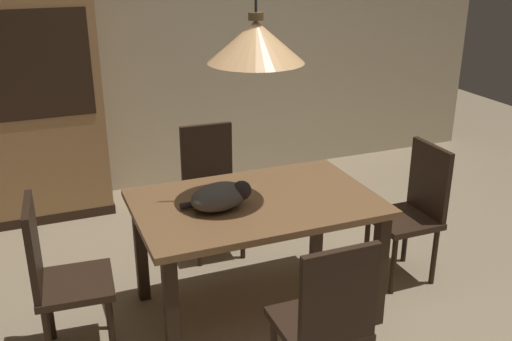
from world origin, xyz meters
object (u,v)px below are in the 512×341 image
at_px(cat_sleeping, 221,196).
at_px(pendant_lamp, 256,41).
at_px(chair_far_back, 211,184).
at_px(hutch_bookcase, 30,112).
at_px(chair_left_side, 58,274).
at_px(chair_near_front, 326,319).
at_px(dining_table, 256,216).
at_px(chair_right_side, 414,207).

distance_m(cat_sleeping, pendant_lamp, 0.87).
distance_m(chair_far_back, hutch_bookcase, 1.62).
relative_size(chair_left_side, chair_near_front, 1.00).
bearing_deg(cat_sleeping, chair_near_front, -75.16).
relative_size(chair_left_side, pendant_lamp, 0.72).
height_order(chair_far_back, pendant_lamp, pendant_lamp).
height_order(dining_table, chair_far_back, chair_far_back).
height_order(pendant_lamp, hutch_bookcase, pendant_lamp).
bearing_deg(chair_left_side, dining_table, -0.32).
bearing_deg(pendant_lamp, chair_right_side, -0.00).
xyz_separation_m(chair_far_back, cat_sleeping, (-0.23, -0.91, 0.32)).
height_order(chair_left_side, cat_sleeping, chair_left_side).
distance_m(dining_table, chair_right_side, 1.14).
relative_size(dining_table, chair_near_front, 1.51).
relative_size(dining_table, pendant_lamp, 1.08).
relative_size(chair_near_front, chair_far_back, 1.00).
xyz_separation_m(chair_far_back, pendant_lamp, (-0.00, -0.88, 1.15)).
xyz_separation_m(chair_left_side, cat_sleeping, (0.90, -0.04, 0.32)).
bearing_deg(chair_far_back, hutch_bookcase, 136.83).
height_order(chair_near_front, chair_far_back, same).
distance_m(chair_far_back, pendant_lamp, 1.45).
xyz_separation_m(dining_table, chair_far_back, (0.00, 0.88, -0.14)).
height_order(chair_right_side, pendant_lamp, pendant_lamp).
distance_m(chair_near_front, cat_sleeping, 0.93).
bearing_deg(dining_table, chair_near_front, -90.01).
bearing_deg(dining_table, chair_left_side, 179.68).
relative_size(chair_near_front, chair_right_side, 1.00).
bearing_deg(pendant_lamp, chair_near_front, -90.01).
height_order(chair_far_back, cat_sleeping, chair_far_back).
bearing_deg(cat_sleeping, chair_left_side, 177.41).
xyz_separation_m(chair_near_front, pendant_lamp, (0.00, 0.88, 1.15)).
height_order(dining_table, cat_sleeping, cat_sleeping).
bearing_deg(cat_sleeping, pendant_lamp, 8.83).
height_order(chair_near_front, chair_right_side, same).
bearing_deg(cat_sleeping, chair_far_back, 76.05).
bearing_deg(chair_near_front, cat_sleeping, 104.84).
bearing_deg(dining_table, hutch_bookcase, 120.32).
bearing_deg(hutch_bookcase, dining_table, -59.68).
relative_size(chair_near_front, pendant_lamp, 0.72).
bearing_deg(dining_table, chair_right_side, -0.00).
distance_m(chair_near_front, chair_right_side, 1.43).
xyz_separation_m(chair_far_back, hutch_bookcase, (-1.15, 1.07, 0.38)).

